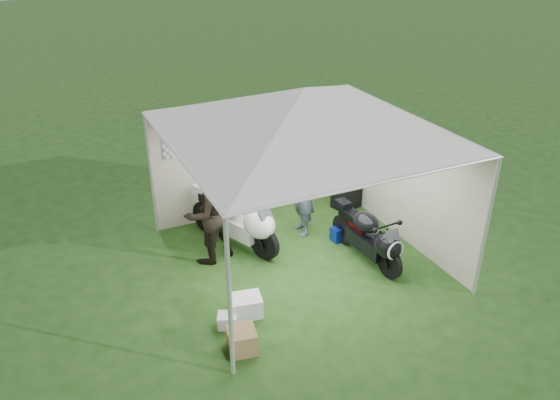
# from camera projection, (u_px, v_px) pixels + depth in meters

# --- Properties ---
(ground) EXTENTS (80.00, 80.00, 0.00)m
(ground) POSITION_uv_depth(u_px,v_px,m) (301.00, 259.00, 9.37)
(ground) COLOR #1B3D11
(ground) RESTS_ON ground
(canopy_tent) EXTENTS (5.66, 5.66, 3.00)m
(canopy_tent) POSITION_uv_depth(u_px,v_px,m) (303.00, 115.00, 8.23)
(canopy_tent) COLOR silver
(canopy_tent) RESTS_ON ground
(motorcycle_white) EXTENTS (1.08, 1.92, 1.01)m
(motorcycle_white) POSITION_uv_depth(u_px,v_px,m) (238.00, 218.00, 9.50)
(motorcycle_white) COLOR black
(motorcycle_white) RESTS_ON ground
(motorcycle_black) EXTENTS (0.49, 1.79, 0.88)m
(motorcycle_black) POSITION_uv_depth(u_px,v_px,m) (370.00, 236.00, 9.09)
(motorcycle_black) COLOR black
(motorcycle_black) RESTS_ON ground
(paddock_stand) EXTENTS (0.36, 0.24, 0.26)m
(paddock_stand) POSITION_uv_depth(u_px,v_px,m) (341.00, 233.00, 9.89)
(paddock_stand) COLOR #1230CA
(paddock_stand) RESTS_ON ground
(person_dark_jacket) EXTENTS (1.05, 0.93, 1.79)m
(person_dark_jacket) POSITION_uv_depth(u_px,v_px,m) (207.00, 213.00, 8.98)
(person_dark_jacket) COLOR black
(person_dark_jacket) RESTS_ON ground
(person_blue_jacket) EXTENTS (0.45, 0.62, 1.61)m
(person_blue_jacket) POSITION_uv_depth(u_px,v_px,m) (303.00, 193.00, 9.83)
(person_blue_jacket) COLOR slate
(person_blue_jacket) RESTS_ON ground
(equipment_box) EXTENTS (0.60, 0.54, 0.51)m
(equipment_box) POSITION_uv_depth(u_px,v_px,m) (347.00, 196.00, 10.97)
(equipment_box) COLOR black
(equipment_box) RESTS_ON ground
(crate_0) EXTENTS (0.52, 0.44, 0.31)m
(crate_0) POSITION_uv_depth(u_px,v_px,m) (246.00, 306.00, 7.99)
(crate_0) COLOR silver
(crate_0) RESTS_ON ground
(crate_1) EXTENTS (0.43, 0.43, 0.33)m
(crate_1) POSITION_uv_depth(u_px,v_px,m) (242.00, 340.00, 7.31)
(crate_1) COLOR olive
(crate_1) RESTS_ON ground
(crate_2) EXTENTS (0.35, 0.33, 0.20)m
(crate_2) POSITION_uv_depth(u_px,v_px,m) (227.00, 321.00, 7.77)
(crate_2) COLOR silver
(crate_2) RESTS_ON ground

